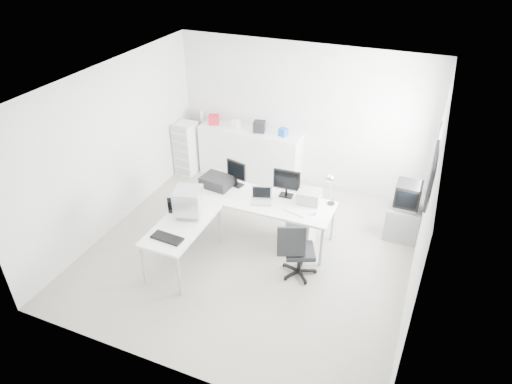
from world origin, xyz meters
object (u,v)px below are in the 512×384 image
at_px(lcd_monitor_small, 236,173).
at_px(filing_cabinet, 186,148).
at_px(laser_printer, 309,196).
at_px(side_desk, 184,243).
at_px(crt_tv, 408,196).
at_px(office_chair, 300,248).
at_px(lcd_monitor_large, 287,184).
at_px(drawer_pedestal, 301,229).
at_px(tv_cabinet, 402,222).
at_px(laptop, 261,198).
at_px(sideboard, 250,154).
at_px(inkjet_printer, 217,181).
at_px(crt_monitor, 189,203).
at_px(main_desk, 261,218).

xyz_separation_m(lcd_monitor_small, filing_cabinet, (-1.73, 1.26, -0.44)).
bearing_deg(laser_printer, side_desk, -143.92).
relative_size(lcd_monitor_small, crt_tv, 0.94).
bearing_deg(side_desk, office_chair, 14.06).
distance_m(lcd_monitor_large, crt_tv, 1.98).
xyz_separation_m(drawer_pedestal, filing_cabinet, (-2.98, 1.46, 0.25)).
distance_m(lcd_monitor_small, tv_cabinet, 2.92).
bearing_deg(drawer_pedestal, laptop, -167.01).
bearing_deg(sideboard, laptop, -62.09).
relative_size(drawer_pedestal, laptop, 1.97).
relative_size(inkjet_printer, tv_cabinet, 0.84).
relative_size(lcd_monitor_small, crt_monitor, 1.06).
bearing_deg(laser_printer, tv_cabinet, 21.18).
relative_size(lcd_monitor_large, crt_tv, 0.93).
relative_size(drawer_pedestal, sideboard, 0.29).
xyz_separation_m(drawer_pedestal, lcd_monitor_large, (-0.35, 0.20, 0.68)).
distance_m(tv_cabinet, filing_cabinet, 4.55).
bearing_deg(tv_cabinet, crt_tv, 0.00).
relative_size(inkjet_printer, lcd_monitor_small, 1.07).
bearing_deg(sideboard, laser_printer, -43.15).
height_order(crt_monitor, filing_cabinet, crt_monitor).
relative_size(office_chair, crt_tv, 1.94).
height_order(drawer_pedestal, inkjet_printer, inkjet_printer).
bearing_deg(main_desk, tv_cabinet, 21.92).
relative_size(inkjet_printer, laser_printer, 1.39).
bearing_deg(main_desk, crt_tv, 21.92).
bearing_deg(office_chair, lcd_monitor_large, 97.63).
bearing_deg(filing_cabinet, laptop, -34.57).
distance_m(side_desk, sideboard, 2.95).
distance_m(main_desk, lcd_monitor_small, 0.86).
height_order(side_desk, lcd_monitor_small, lcd_monitor_small).
bearing_deg(lcd_monitor_small, crt_monitor, -91.16).
height_order(main_desk, lcd_monitor_large, lcd_monitor_large).
bearing_deg(crt_tv, inkjet_printer, -165.52).
xyz_separation_m(lcd_monitor_large, crt_tv, (1.87, 0.64, -0.16)).
relative_size(lcd_monitor_small, filing_cabinet, 0.43).
bearing_deg(office_chair, inkjet_printer, 133.10).
height_order(side_desk, sideboard, sideboard).
bearing_deg(office_chair, tv_cabinet, 26.35).
bearing_deg(lcd_monitor_small, lcd_monitor_large, 14.09).
bearing_deg(main_desk, lcd_monitor_large, 35.54).
distance_m(main_desk, filing_cabinet, 2.74).
relative_size(main_desk, inkjet_printer, 4.79).
relative_size(main_desk, lcd_monitor_small, 5.11).
bearing_deg(crt_monitor, laser_printer, 17.71).
relative_size(drawer_pedestal, filing_cabinet, 0.55).
relative_size(lcd_monitor_large, laser_printer, 1.29).
distance_m(lcd_monitor_large, filing_cabinet, 2.95).
bearing_deg(drawer_pedestal, lcd_monitor_small, 170.91).
distance_m(drawer_pedestal, sideboard, 2.46).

